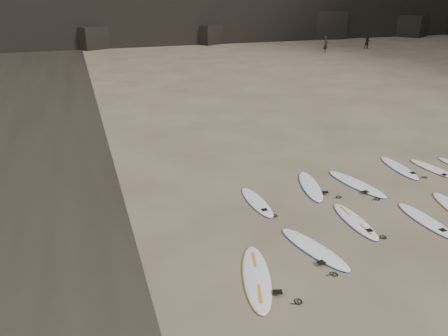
% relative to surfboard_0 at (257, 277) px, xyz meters
% --- Properties ---
extents(ground, '(240.00, 240.00, 0.00)m').
position_rel_surfboard_0_xyz_m(ground, '(4.37, 1.20, -0.05)').
color(ground, '#897559').
rests_on(ground, ground).
extents(surfboard_0, '(1.44, 2.86, 0.10)m').
position_rel_surfboard_0_xyz_m(surfboard_0, '(0.00, 0.00, 0.00)').
color(surfboard_0, white).
rests_on(surfboard_0, ground).
extents(surfboard_1, '(1.27, 2.65, 0.09)m').
position_rel_surfboard_0_xyz_m(surfboard_1, '(2.01, 0.68, -0.00)').
color(surfboard_1, white).
rests_on(surfboard_1, ground).
extents(surfboard_2, '(0.70, 2.44, 0.09)m').
position_rel_surfboard_0_xyz_m(surfboard_2, '(3.98, 1.64, -0.01)').
color(surfboard_2, white).
rests_on(surfboard_2, ground).
extents(surfboard_3, '(0.59, 2.43, 0.09)m').
position_rel_surfboard_0_xyz_m(surfboard_3, '(6.10, 0.96, -0.01)').
color(surfboard_3, white).
rests_on(surfboard_3, ground).
extents(surfboard_5, '(0.59, 2.34, 0.08)m').
position_rel_surfboard_0_xyz_m(surfboard_5, '(1.59, 3.80, -0.01)').
color(surfboard_5, white).
rests_on(surfboard_5, ground).
extents(surfboard_6, '(1.31, 2.68, 0.09)m').
position_rel_surfboard_0_xyz_m(surfboard_6, '(3.93, 4.34, -0.00)').
color(surfboard_6, white).
rests_on(surfboard_6, ground).
extents(surfboard_7, '(1.20, 2.84, 0.10)m').
position_rel_surfboard_0_xyz_m(surfboard_7, '(5.62, 3.97, -0.00)').
color(surfboard_7, white).
rests_on(surfboard_7, ground).
extents(surfboard_8, '(0.86, 2.52, 0.09)m').
position_rel_surfboard_0_xyz_m(surfboard_8, '(8.15, 4.75, -0.01)').
color(surfboard_8, white).
rests_on(surfboard_8, ground).
extents(surfboard_9, '(0.81, 2.34, 0.08)m').
position_rel_surfboard_0_xyz_m(surfboard_9, '(9.37, 4.20, -0.01)').
color(surfboard_9, white).
rests_on(surfboard_9, ground).
extents(person_a, '(0.74, 0.67, 1.70)m').
position_rel_surfboard_0_xyz_m(person_a, '(22.56, 34.66, 0.80)').
color(person_a, black).
rests_on(person_a, ground).
extents(person_b, '(0.88, 0.75, 1.58)m').
position_rel_surfboard_0_xyz_m(person_b, '(28.62, 35.56, 0.74)').
color(person_b, black).
rests_on(person_b, ground).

